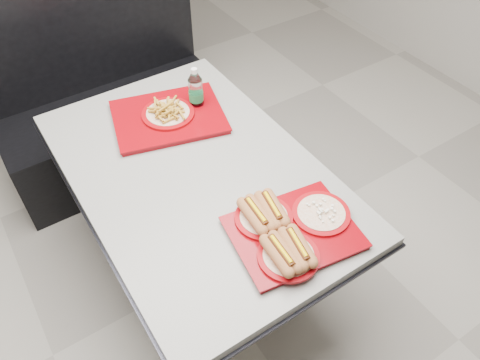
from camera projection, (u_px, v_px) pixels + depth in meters
ground at (206, 272)px, 2.42m from camera, size 6.00×6.00×0.00m
diner_table at (198, 197)px, 2.00m from camera, size 0.92×1.42×0.75m
booth_bench at (109, 103)px, 2.77m from camera, size 1.30×0.57×1.35m
tray_near at (289, 230)px, 1.63m from camera, size 0.48×0.41×0.09m
tray_far at (168, 115)px, 2.08m from camera, size 0.56×0.49×0.10m
water_bottle at (196, 92)px, 2.10m from camera, size 0.07×0.07×0.21m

